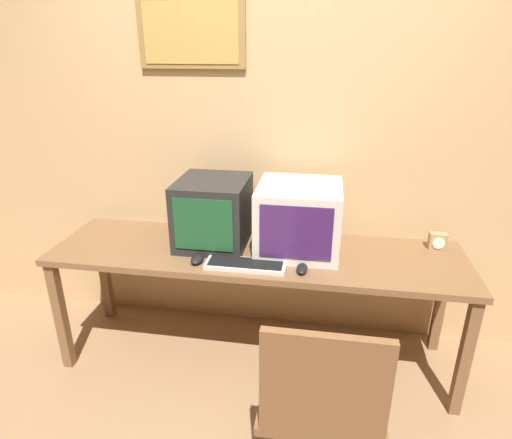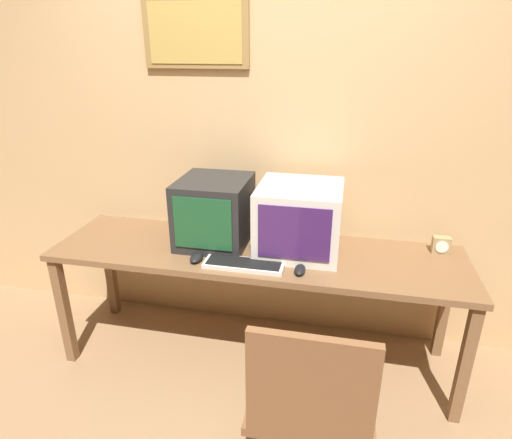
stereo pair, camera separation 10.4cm
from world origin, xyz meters
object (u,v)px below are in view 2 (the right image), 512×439
monitor_right (299,219)px  mouse_far_corner (196,258)px  office_chair (311,419)px  monitor_left (214,211)px  desk_clock (441,245)px  keyboard_main (244,264)px  mouse_near_keyboard (300,270)px

monitor_right → mouse_far_corner: size_ratio=4.14×
office_chair → monitor_right: bearing=101.0°
monitor_left → desk_clock: size_ratio=4.48×
monitor_left → desk_clock: 1.30m
keyboard_main → monitor_left: bearing=131.7°
desk_clock → monitor_right: bearing=-170.9°
monitor_right → office_chair: bearing=-79.0°
mouse_far_corner → desk_clock: size_ratio=1.15×
office_chair → keyboard_main: bearing=124.9°
mouse_near_keyboard → keyboard_main: bearing=178.7°
keyboard_main → mouse_near_keyboard: mouse_near_keyboard is taller
monitor_left → keyboard_main: bearing=-48.3°
monitor_left → office_chair: (0.66, -0.88, -0.53)m
monitor_right → mouse_near_keyboard: monitor_right is taller
keyboard_main → office_chair: size_ratio=0.45×
monitor_left → monitor_right: bearing=-0.3°
keyboard_main → desk_clock: bearing=20.6°
keyboard_main → monitor_right: bearing=46.2°
monitor_right → office_chair: 1.04m
mouse_near_keyboard → mouse_far_corner: size_ratio=0.99×
keyboard_main → mouse_far_corner: mouse_far_corner is taller
monitor_right → office_chair: monitor_right is taller
keyboard_main → desk_clock: 1.12m
mouse_near_keyboard → mouse_far_corner: (-0.56, 0.01, 0.00)m
mouse_far_corner → desk_clock: desk_clock is taller
monitor_right → mouse_far_corner: monitor_right is taller
monitor_right → desk_clock: (0.79, 0.13, -0.14)m
keyboard_main → mouse_far_corner: 0.27m
monitor_right → mouse_near_keyboard: (0.04, -0.27, -0.17)m
monitor_left → keyboard_main: 0.40m
monitor_left → mouse_near_keyboard: 0.63m
monitor_left → mouse_near_keyboard: (0.54, -0.28, -0.17)m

